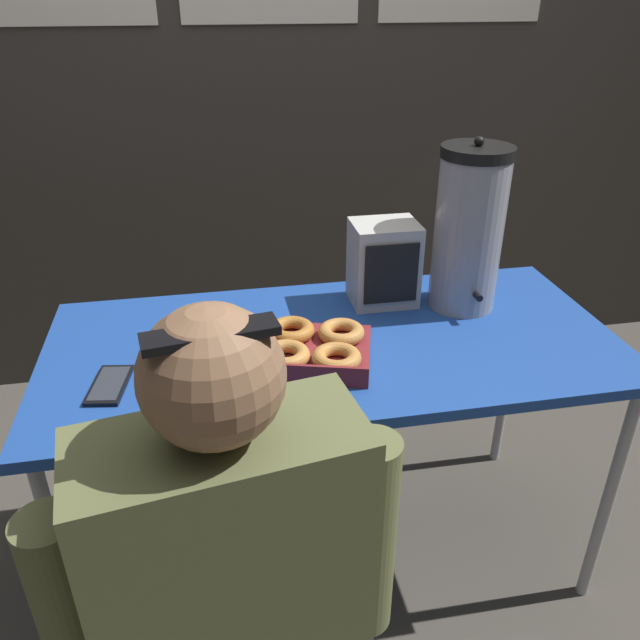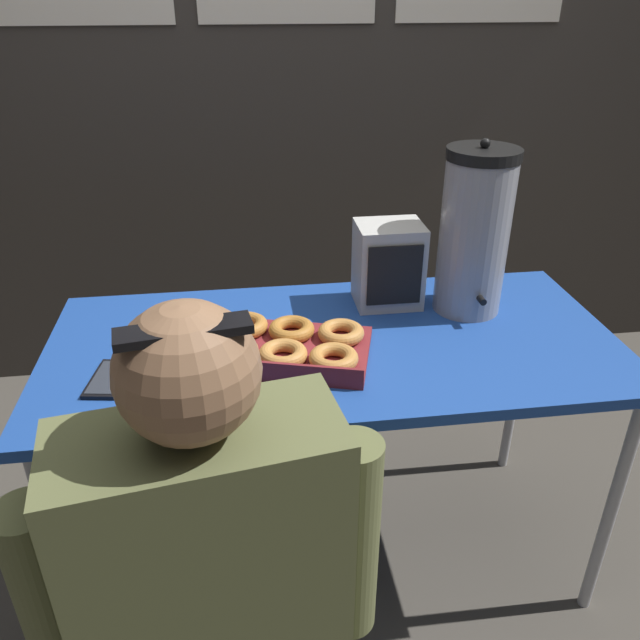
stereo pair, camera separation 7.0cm
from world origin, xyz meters
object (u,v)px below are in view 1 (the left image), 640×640
at_px(coffee_urn, 469,230).
at_px(donut_box, 289,346).
at_px(cell_phone, 110,385).
at_px(space_heater, 384,263).
at_px(person_seated, 236,624).

bearing_deg(coffee_urn, donut_box, -160.74).
height_order(donut_box, coffee_urn, coffee_urn).
height_order(cell_phone, space_heater, space_heater).
distance_m(donut_box, person_seated, 0.62).
relative_size(donut_box, person_seated, 0.38).
bearing_deg(cell_phone, person_seated, -55.97).
xyz_separation_m(donut_box, cell_phone, (-0.41, -0.06, -0.02)).
relative_size(coffee_urn, cell_phone, 2.88).
relative_size(coffee_urn, person_seated, 0.40).
relative_size(coffee_urn, space_heater, 2.01).
bearing_deg(donut_box, cell_phone, -155.39).
xyz_separation_m(coffee_urn, cell_phone, (-0.91, -0.24, -0.21)).
height_order(donut_box, cell_phone, donut_box).
relative_size(donut_box, cell_phone, 2.77).
bearing_deg(person_seated, coffee_urn, -141.73).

